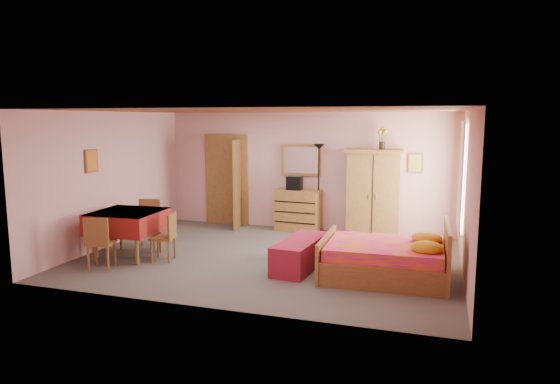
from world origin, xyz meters
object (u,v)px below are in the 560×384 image
(wardrobe, at_px, (373,193))
(chair_west, at_px, (95,231))
(bench, at_px, (301,254))
(chair_east, at_px, (163,237))
(stereo, at_px, (294,183))
(sunflower_vase, at_px, (382,138))
(floor_lamp, at_px, (319,188))
(chest_of_drawers, at_px, (298,210))
(chair_south, at_px, (101,242))
(dining_table, at_px, (128,234))
(chair_north, at_px, (148,224))
(bed, at_px, (385,249))
(wall_mirror, at_px, (301,160))

(wardrobe, height_order, chair_west, wardrobe)
(bench, bearing_deg, chair_east, -172.96)
(stereo, xyz_separation_m, wardrobe, (1.72, -0.06, -0.15))
(sunflower_vase, bearing_deg, floor_lamp, 176.24)
(chest_of_drawers, bearing_deg, chair_south, -119.03)
(sunflower_vase, height_order, dining_table, sunflower_vase)
(wardrobe, height_order, sunflower_vase, sunflower_vase)
(wardrobe, xyz_separation_m, chair_east, (-3.26, -2.90, -0.50))
(bench, distance_m, chair_north, 3.19)
(stereo, bearing_deg, bed, -50.43)
(stereo, distance_m, wardrobe, 1.73)
(floor_lamp, height_order, sunflower_vase, sunflower_vase)
(dining_table, xyz_separation_m, chair_south, (-0.03, -0.72, 0.03))
(chair_south, xyz_separation_m, chair_east, (0.73, 0.72, -0.02))
(bench, bearing_deg, chair_south, -162.08)
(chest_of_drawers, relative_size, dining_table, 0.85)
(wall_mirror, height_order, sunflower_vase, sunflower_vase)
(wardrobe, height_order, bed, wardrobe)
(stereo, height_order, sunflower_vase, sunflower_vase)
(floor_lamp, distance_m, chair_south, 4.70)
(stereo, relative_size, floor_lamp, 0.17)
(stereo, relative_size, chair_west, 0.38)
(dining_table, bearing_deg, stereo, 52.81)
(wall_mirror, distance_m, floor_lamp, 0.75)
(wardrobe, bearing_deg, stereo, 173.96)
(chest_of_drawers, distance_m, chair_south, 4.37)
(bench, bearing_deg, stereo, 108.26)
(floor_lamp, bearing_deg, chair_south, -126.65)
(bed, bearing_deg, chest_of_drawers, 126.69)
(chair_east, bearing_deg, bed, -96.80)
(chest_of_drawers, xyz_separation_m, wall_mirror, (-0.00, 0.21, 1.09))
(floor_lamp, height_order, chair_south, floor_lamp)
(chest_of_drawers, distance_m, floor_lamp, 0.67)
(stereo, height_order, chair_west, stereo)
(chair_north, bearing_deg, wardrobe, -167.91)
(floor_lamp, height_order, chair_west, floor_lamp)
(bed, distance_m, chair_east, 3.79)
(stereo, bearing_deg, chair_south, -121.66)
(wall_mirror, distance_m, bench, 3.26)
(chest_of_drawers, distance_m, wall_mirror, 1.11)
(floor_lamp, bearing_deg, bed, -58.36)
(bench, relative_size, chair_south, 1.65)
(chair_north, bearing_deg, bed, 157.37)
(bed, xyz_separation_m, chair_east, (-3.79, -0.23, -0.03))
(chair_west, bearing_deg, chair_east, 92.94)
(chair_west, relative_size, chair_east, 1.00)
(wall_mirror, relative_size, bench, 0.61)
(chair_north, xyz_separation_m, chair_west, (-0.65, -0.70, -0.04))
(floor_lamp, height_order, chair_east, floor_lamp)
(bench, bearing_deg, dining_table, -174.60)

